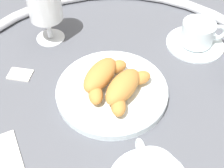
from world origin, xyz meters
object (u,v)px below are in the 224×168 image
(croissant_large, at_px, (102,76))
(croissant_small, at_px, (125,87))
(coffee_cup_far, at_px, (197,36))
(juice_glass_left, at_px, (45,6))
(pastry_plate, at_px, (112,91))
(sugar_packet, at_px, (20,74))

(croissant_large, distance_m, croissant_small, 0.06)
(croissant_large, bearing_deg, coffee_cup_far, 177.96)
(juice_glass_left, bearing_deg, croissant_small, 96.87)
(pastry_plate, xyz_separation_m, croissant_large, (0.01, -0.02, 0.03))
(croissant_small, xyz_separation_m, sugar_packet, (0.14, -0.19, -0.03))
(juice_glass_left, relative_size, sugar_packet, 2.80)
(coffee_cup_far, distance_m, juice_glass_left, 0.36)
(juice_glass_left, bearing_deg, sugar_packet, 33.74)
(croissant_large, relative_size, juice_glass_left, 0.88)
(croissant_small, distance_m, juice_glass_left, 0.27)
(croissant_large, bearing_deg, juice_glass_left, -87.05)
(coffee_cup_far, bearing_deg, croissant_small, 9.83)
(juice_glass_left, bearing_deg, coffee_cup_far, 141.10)
(croissant_small, relative_size, juice_glass_left, 0.90)
(croissant_small, xyz_separation_m, juice_glass_left, (0.03, -0.26, 0.05))
(juice_glass_left, bearing_deg, croissant_large, 92.95)
(croissant_small, distance_m, coffee_cup_far, 0.24)
(pastry_plate, bearing_deg, coffee_cup_far, -176.98)
(coffee_cup_far, height_order, sugar_packet, coffee_cup_far)
(croissant_large, xyz_separation_m, sugar_packet, (0.12, -0.14, -0.03))
(pastry_plate, distance_m, juice_glass_left, 0.25)
(pastry_plate, xyz_separation_m, juice_glass_left, (0.02, -0.23, 0.08))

